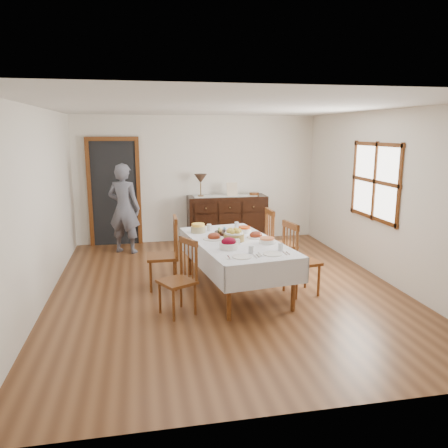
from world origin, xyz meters
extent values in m
plane|color=brown|center=(0.00, 0.00, 0.00)|extent=(6.00, 6.00, 0.00)
cube|color=silver|center=(0.00, 0.00, 2.60)|extent=(5.00, 6.00, 0.02)
cube|color=white|center=(0.00, 3.00, 1.30)|extent=(5.00, 0.02, 2.60)
cube|color=white|center=(0.00, -3.00, 1.30)|extent=(5.00, 0.02, 2.60)
cube|color=white|center=(-2.50, 0.00, 1.30)|extent=(0.02, 6.00, 2.60)
cube|color=white|center=(2.50, 0.00, 1.30)|extent=(0.02, 6.00, 2.60)
cube|color=white|center=(2.49, 0.30, 1.50)|extent=(0.02, 1.30, 1.10)
cube|color=#5E3013|center=(2.48, 0.30, 1.50)|extent=(0.03, 1.46, 1.26)
cube|color=black|center=(-1.70, 2.96, 1.05)|extent=(0.90, 0.06, 2.10)
cube|color=#5E3013|center=(-1.70, 2.94, 1.05)|extent=(1.04, 0.08, 2.18)
cube|color=silver|center=(0.12, -0.14, 0.73)|extent=(1.38, 2.29, 0.04)
cylinder|color=#5E3013|center=(-0.17, -1.13, 0.35)|extent=(0.06, 0.06, 0.69)
cylinder|color=#5E3013|center=(0.70, -1.00, 0.35)|extent=(0.06, 0.06, 0.69)
cylinder|color=#5E3013|center=(-0.45, 0.71, 0.35)|extent=(0.06, 0.06, 0.69)
cylinder|color=#5E3013|center=(0.42, 0.84, 0.35)|extent=(0.06, 0.06, 0.69)
cube|color=silver|center=(-0.42, -0.22, 0.59)|extent=(0.34, 2.17, 0.33)
cube|color=silver|center=(0.66, -0.06, 0.59)|extent=(0.34, 2.17, 0.33)
cube|color=silver|center=(0.28, -1.22, 0.59)|extent=(1.11, 0.18, 0.33)
cube|color=silver|center=(-0.04, 0.93, 0.59)|extent=(1.11, 0.18, 0.33)
cube|color=#5E3013|center=(-0.77, -0.80, 0.43)|extent=(0.54, 0.54, 0.04)
cylinder|color=#5E3013|center=(-0.99, -0.74, 0.20)|extent=(0.03, 0.03, 0.41)
cylinder|color=#5E3013|center=(-0.84, -1.02, 0.20)|extent=(0.03, 0.03, 0.41)
cylinder|color=#5E3013|center=(-0.71, -0.59, 0.20)|extent=(0.03, 0.03, 0.41)
cylinder|color=#5E3013|center=(-0.56, -0.87, 0.20)|extent=(0.03, 0.03, 0.41)
cylinder|color=#5E3013|center=(-0.70, -0.57, 0.69)|extent=(0.04, 0.04, 0.53)
cylinder|color=#5E3013|center=(-0.54, -0.87, 0.69)|extent=(0.04, 0.04, 0.53)
cube|color=#5E3013|center=(-0.62, -0.72, 0.92)|extent=(0.21, 0.35, 0.08)
cylinder|color=#5E3013|center=(-0.66, -0.64, 0.67)|extent=(0.02, 0.02, 0.44)
cylinder|color=#5E3013|center=(-0.62, -0.72, 0.67)|extent=(0.02, 0.02, 0.44)
cylinder|color=#5E3013|center=(-0.58, -0.79, 0.67)|extent=(0.02, 0.02, 0.44)
cube|color=#5E3013|center=(-0.90, 0.20, 0.47)|extent=(0.45, 0.45, 0.04)
cylinder|color=#5E3013|center=(-1.08, 0.38, 0.23)|extent=(0.04, 0.04, 0.45)
cylinder|color=#5E3013|center=(-1.09, 0.02, 0.23)|extent=(0.04, 0.04, 0.45)
cylinder|color=#5E3013|center=(-0.72, 0.37, 0.23)|extent=(0.04, 0.04, 0.45)
cylinder|color=#5E3013|center=(-0.73, 0.02, 0.23)|extent=(0.04, 0.04, 0.45)
cylinder|color=#5E3013|center=(-0.70, 0.38, 0.77)|extent=(0.04, 0.04, 0.59)
cylinder|color=#5E3013|center=(-0.71, 0.01, 0.77)|extent=(0.04, 0.04, 0.59)
cube|color=#5E3013|center=(-0.70, 0.19, 1.02)|extent=(0.05, 0.42, 0.08)
cylinder|color=#5E3013|center=(-0.70, 0.29, 0.75)|extent=(0.02, 0.02, 0.49)
cylinder|color=#5E3013|center=(-0.70, 0.19, 0.75)|extent=(0.02, 0.02, 0.49)
cylinder|color=#5E3013|center=(-0.71, 0.10, 0.75)|extent=(0.02, 0.02, 0.49)
cube|color=#5E3013|center=(1.02, -0.42, 0.47)|extent=(0.51, 0.51, 0.04)
cylinder|color=#5E3013|center=(1.23, -0.56, 0.22)|extent=(0.04, 0.04, 0.45)
cylinder|color=#5E3013|center=(1.17, -0.22, 0.22)|extent=(0.04, 0.04, 0.45)
cylinder|color=#5E3013|center=(0.88, -0.62, 0.22)|extent=(0.04, 0.04, 0.45)
cylinder|color=#5E3013|center=(0.82, -0.27, 0.22)|extent=(0.04, 0.04, 0.45)
cylinder|color=#5E3013|center=(0.86, -0.64, 0.76)|extent=(0.04, 0.04, 0.58)
cylinder|color=#5E3013|center=(0.80, -0.27, 0.76)|extent=(0.04, 0.04, 0.58)
cube|color=#5E3013|center=(0.83, -0.45, 1.01)|extent=(0.11, 0.42, 0.08)
cylinder|color=#5E3013|center=(0.84, -0.55, 0.74)|extent=(0.02, 0.02, 0.48)
cylinder|color=#5E3013|center=(0.83, -0.45, 0.74)|extent=(0.02, 0.02, 0.48)
cylinder|color=#5E3013|center=(0.81, -0.36, 0.74)|extent=(0.02, 0.02, 0.48)
cube|color=#5E3013|center=(1.03, 0.53, 0.47)|extent=(0.44, 0.44, 0.04)
cylinder|color=#5E3013|center=(1.21, 0.35, 0.23)|extent=(0.04, 0.04, 0.45)
cylinder|color=#5E3013|center=(1.20, 0.71, 0.23)|extent=(0.04, 0.04, 0.45)
cylinder|color=#5E3013|center=(0.85, 0.35, 0.23)|extent=(0.04, 0.04, 0.45)
cylinder|color=#5E3013|center=(0.85, 0.70, 0.23)|extent=(0.04, 0.04, 0.45)
cylinder|color=#5E3013|center=(0.83, 0.33, 0.77)|extent=(0.04, 0.04, 0.59)
cylinder|color=#5E3013|center=(0.82, 0.71, 0.77)|extent=(0.04, 0.04, 0.59)
cube|color=#5E3013|center=(0.83, 0.52, 1.02)|extent=(0.04, 0.42, 0.08)
cylinder|color=#5E3013|center=(0.83, 0.43, 0.75)|extent=(0.02, 0.02, 0.49)
cylinder|color=#5E3013|center=(0.83, 0.52, 0.75)|extent=(0.02, 0.02, 0.49)
cylinder|color=#5E3013|center=(0.82, 0.62, 0.75)|extent=(0.02, 0.02, 0.49)
cube|color=black|center=(0.57, 2.72, 0.49)|extent=(1.62, 0.54, 0.97)
cube|color=black|center=(0.08, 2.44, 0.78)|extent=(0.45, 0.02, 0.19)
sphere|color=brown|center=(0.08, 2.42, 0.78)|extent=(0.03, 0.03, 0.03)
cube|color=black|center=(0.57, 2.44, 0.78)|extent=(0.45, 0.02, 0.19)
sphere|color=brown|center=(0.57, 2.42, 0.78)|extent=(0.03, 0.03, 0.03)
cube|color=black|center=(1.05, 2.44, 0.78)|extent=(0.45, 0.02, 0.19)
sphere|color=brown|center=(1.05, 2.42, 0.78)|extent=(0.03, 0.03, 0.03)
imported|color=#595A66|center=(-1.50, 2.28, 0.91)|extent=(0.67, 0.56, 1.82)
cylinder|color=olive|center=(0.10, -0.15, 0.80)|extent=(0.29, 0.29, 0.10)
cylinder|color=silver|center=(0.10, -0.15, 0.87)|extent=(0.26, 0.26, 0.02)
sphere|color=gold|center=(0.17, -0.15, 0.90)|extent=(0.08, 0.08, 0.08)
sphere|color=gold|center=(0.13, -0.09, 0.90)|extent=(0.08, 0.08, 0.08)
sphere|color=gold|center=(0.06, -0.09, 0.90)|extent=(0.08, 0.08, 0.08)
sphere|color=gold|center=(0.02, -0.15, 0.90)|extent=(0.08, 0.08, 0.08)
sphere|color=gold|center=(0.06, -0.21, 0.90)|extent=(0.08, 0.08, 0.08)
sphere|color=gold|center=(0.13, -0.21, 0.90)|extent=(0.08, 0.08, 0.08)
cylinder|color=black|center=(0.03, 0.26, 0.78)|extent=(0.29, 0.29, 0.05)
ellipsoid|color=pink|center=(0.11, 0.26, 0.83)|extent=(0.05, 0.05, 0.06)
ellipsoid|color=#6AADE5|center=(0.06, 0.34, 0.83)|extent=(0.05, 0.05, 0.06)
ellipsoid|color=#7CC372|center=(-0.03, 0.31, 0.83)|extent=(0.05, 0.05, 0.06)
ellipsoid|color=#E5B555|center=(-0.03, 0.22, 0.83)|extent=(0.05, 0.05, 0.06)
ellipsoid|color=#B288CA|center=(0.06, 0.19, 0.83)|extent=(0.05, 0.05, 0.06)
cylinder|color=white|center=(-0.16, 0.01, 0.76)|extent=(0.32, 0.32, 0.01)
ellipsoid|color=maroon|center=(-0.16, 0.01, 0.79)|extent=(0.19, 0.16, 0.11)
cylinder|color=white|center=(0.45, -0.02, 0.76)|extent=(0.27, 0.27, 0.02)
ellipsoid|color=maroon|center=(0.45, -0.02, 0.79)|extent=(0.19, 0.16, 0.11)
cylinder|color=white|center=(-0.06, -0.55, 0.79)|extent=(0.25, 0.25, 0.08)
ellipsoid|color=#5F0114|center=(-0.06, -0.55, 0.85)|extent=(0.20, 0.17, 0.11)
cylinder|color=white|center=(0.36, 0.33, 0.79)|extent=(0.21, 0.21, 0.06)
cylinder|color=#D4430D|center=(0.36, 0.33, 0.83)|extent=(0.18, 0.18, 0.03)
cylinder|color=tan|center=(-0.33, 0.48, 0.80)|extent=(0.23, 0.23, 0.10)
cylinder|color=yellow|center=(-0.33, 0.48, 0.87)|extent=(0.20, 0.20, 0.04)
cylinder|color=white|center=(0.52, -0.36, 0.78)|extent=(0.22, 0.22, 0.06)
cylinder|color=#CE6D3D|center=(0.52, -0.36, 0.82)|extent=(0.20, 0.20, 0.02)
cube|color=white|center=(0.06, -0.33, 0.79)|extent=(0.15, 0.11, 0.07)
cylinder|color=white|center=(0.02, -0.97, 0.76)|extent=(0.25, 0.25, 0.01)
cube|color=silver|center=(-0.15, -0.97, 0.76)|extent=(0.10, 0.13, 0.01)
cube|color=silver|center=(-0.15, -0.97, 0.76)|extent=(0.04, 0.16, 0.01)
cube|color=silver|center=(0.18, -0.97, 0.76)|extent=(0.04, 0.18, 0.01)
cube|color=silver|center=(0.22, -0.97, 0.76)|extent=(0.04, 0.14, 0.01)
cylinder|color=silver|center=(0.17, -0.82, 0.80)|extent=(0.07, 0.07, 0.10)
cylinder|color=white|center=(0.43, -0.92, 0.76)|extent=(0.25, 0.25, 0.01)
cube|color=silver|center=(0.26, -0.92, 0.76)|extent=(0.10, 0.13, 0.01)
cube|color=silver|center=(0.26, -0.92, 0.76)|extent=(0.04, 0.16, 0.01)
cube|color=silver|center=(0.59, -0.92, 0.76)|extent=(0.04, 0.18, 0.01)
cube|color=silver|center=(0.63, -0.92, 0.76)|extent=(0.04, 0.14, 0.01)
cylinder|color=silver|center=(0.58, -0.77, 0.80)|extent=(0.07, 0.07, 0.10)
cylinder|color=silver|center=(-0.15, 0.54, 0.81)|extent=(0.07, 0.07, 0.11)
cylinder|color=silver|center=(0.31, 0.65, 0.80)|extent=(0.07, 0.07, 0.10)
cube|color=silver|center=(0.52, 2.72, 0.98)|extent=(1.30, 0.35, 0.01)
cylinder|color=brown|center=(0.02, 2.71, 0.99)|extent=(0.12, 0.12, 0.03)
cylinder|color=brown|center=(0.02, 2.71, 1.13)|extent=(0.02, 0.02, 0.25)
cone|color=#3D2A1E|center=(0.02, 2.71, 1.34)|extent=(0.26, 0.26, 0.18)
cube|color=beige|center=(0.66, 2.65, 1.11)|extent=(0.22, 0.08, 0.28)
cylinder|color=#5E3013|center=(1.13, 2.68, 1.00)|extent=(0.20, 0.20, 0.06)
camera|label=1|loc=(-1.18, -6.03, 2.28)|focal=35.00mm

